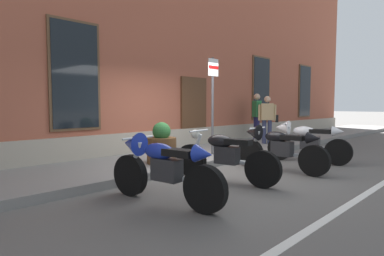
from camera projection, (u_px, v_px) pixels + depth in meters
ground_plane at (208, 168)px, 7.20m from camera, size 140.00×140.00×0.00m
sidewalk at (173, 159)px, 8.03m from camera, size 33.23×2.37×0.16m
lane_stripe at (361, 197)px, 4.96m from camera, size 33.23×0.12×0.01m
brick_pub_facade at (87, 23)px, 10.71m from camera, size 27.23×6.25×8.36m
motorcycle_blue_sport at (160, 165)px, 4.65m from camera, size 0.63×2.07×1.01m
motorcycle_black_naked at (224, 156)px, 5.93m from camera, size 0.66×2.15×0.95m
motorcycle_black_sport at (277, 146)px, 6.93m from camera, size 0.62×2.13×0.99m
motorcycle_white_sport at (305, 140)px, 7.95m from camera, size 0.68×2.02×1.03m
pedestrian_tan_coat at (267, 117)px, 10.54m from camera, size 0.50×0.54×1.57m
pedestrian_striped_shirt at (257, 114)px, 11.72m from camera, size 0.42×0.60×1.69m
parking_sign at (213, 92)px, 8.19m from camera, size 0.36×0.07×2.48m
barrel_planter at (162, 147)px, 6.98m from camera, size 0.67×0.67×0.90m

